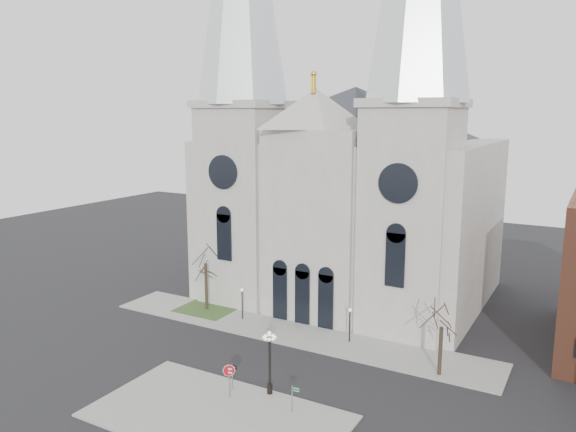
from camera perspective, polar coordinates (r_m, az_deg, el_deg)
The scene contains 13 objects.
ground at distance 47.44m, azimuth -6.50°, elevation -16.07°, with size 160.00×160.00×0.00m, color black.
sidewalk_near at distance 42.30m, azimuth -7.22°, elevation -19.51°, with size 18.00×10.00×0.14m, color gray.
sidewalk_far at distance 55.86m, azimuth 0.27°, elevation -11.69°, with size 40.00×6.00×0.14m, color gray.
grass_patch at distance 62.34m, azimuth -8.25°, elevation -9.37°, with size 6.00×5.00×0.18m, color #344C20.
cathedral at distance 62.40m, azimuth 5.66°, elevation 7.98°, with size 33.00×26.66×54.00m.
tree_left at distance 60.71m, azimuth -8.39°, elevation -4.49°, with size 3.20×3.20×7.50m.
tree_right at distance 47.38m, azimuth 15.35°, elevation -10.53°, with size 3.20×3.20×6.00m.
ped_lamp_left at distance 58.43m, azimuth -4.68°, elevation -8.34°, with size 0.32×0.32×3.26m.
ped_lamp_right at distance 52.99m, azimuth 6.31°, elevation -10.39°, with size 0.32×0.32×3.26m.
stop_sign at distance 43.56m, azimuth -5.99°, elevation -15.67°, with size 0.93×0.24×2.62m.
globe_lamp at distance 43.33m, azimuth -1.89°, elevation -13.89°, with size 1.32×1.32×5.00m.
one_way_sign at distance 44.92m, azimuth -5.70°, elevation -15.45°, with size 0.91×0.09×2.07m.
street_name_sign at distance 41.72m, azimuth 0.53°, elevation -17.86°, with size 0.65×0.13×2.03m.
Camera 1 is at (25.23, -34.14, 21.17)m, focal length 35.00 mm.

